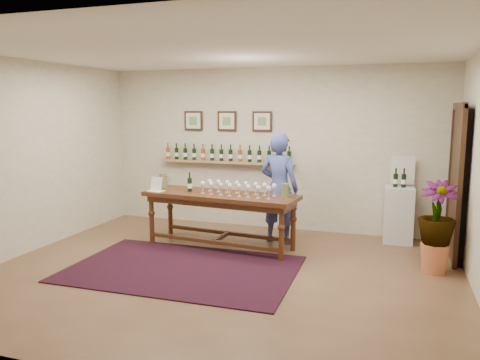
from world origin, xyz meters
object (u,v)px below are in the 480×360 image
(display_pedestal, at_px, (399,215))
(person, at_px, (279,188))
(potted_plant, at_px, (436,227))
(tasting_table, at_px, (220,202))

(display_pedestal, distance_m, person, 1.94)
(potted_plant, bearing_deg, person, 162.37)
(display_pedestal, bearing_deg, tasting_table, -156.06)
(tasting_table, xyz_separation_m, display_pedestal, (2.57, 1.14, -0.27))
(display_pedestal, relative_size, potted_plant, 0.86)
(potted_plant, distance_m, person, 2.37)
(display_pedestal, xyz_separation_m, person, (-1.79, -0.60, 0.43))
(display_pedestal, bearing_deg, potted_plant, -71.25)
(person, bearing_deg, display_pedestal, -149.11)
(tasting_table, distance_m, person, 0.96)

